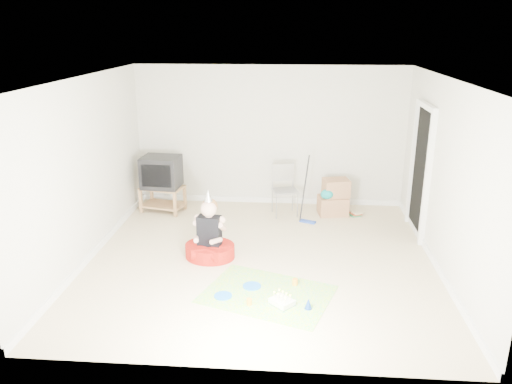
# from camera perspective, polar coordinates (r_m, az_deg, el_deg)

# --- Properties ---
(ground) EXTENTS (5.00, 5.00, 0.00)m
(ground) POSITION_cam_1_polar(r_m,az_deg,el_deg) (7.39, 0.54, -7.64)
(ground) COLOR beige
(ground) RESTS_ON ground
(doorway_recess) EXTENTS (0.02, 0.90, 2.05)m
(doorway_recess) POSITION_cam_1_polar(r_m,az_deg,el_deg) (8.39, 18.32, 2.10)
(doorway_recess) COLOR black
(doorway_recess) RESTS_ON ground
(tv_stand) EXTENTS (0.83, 0.62, 0.47)m
(tv_stand) POSITION_cam_1_polar(r_m,az_deg,el_deg) (9.31, -10.60, -0.53)
(tv_stand) COLOR #A07348
(tv_stand) RESTS_ON ground
(crt_tv) EXTENTS (0.70, 0.59, 0.57)m
(crt_tv) POSITION_cam_1_polar(r_m,az_deg,el_deg) (9.17, -10.77, 2.28)
(crt_tv) COLOR black
(crt_tv) RESTS_ON tv_stand
(folding_chair) EXTENTS (0.51, 0.50, 0.94)m
(folding_chair) POSITION_cam_1_polar(r_m,az_deg,el_deg) (8.92, 3.33, 0.14)
(folding_chair) COLOR #95959B
(folding_chair) RESTS_ON ground
(cardboard_boxes) EXTENTS (0.58, 0.49, 0.65)m
(cardboard_boxes) POSITION_cam_1_polar(r_m,az_deg,el_deg) (9.09, 8.88, -0.65)
(cardboard_boxes) COLOR #A2714E
(cardboard_boxes) RESTS_ON ground
(floor_mop) EXTENTS (0.30, 0.36, 1.13)m
(floor_mop) POSITION_cam_1_polar(r_m,az_deg,el_deg) (8.66, 5.98, -1.86)
(floor_mop) COLOR #2141A9
(floor_mop) RESTS_ON ground
(book_pile) EXTENTS (0.25, 0.28, 0.08)m
(book_pile) POSITION_cam_1_polar(r_m,az_deg,el_deg) (9.20, 11.24, -2.37)
(book_pile) COLOR #246D41
(book_pile) RESTS_ON ground
(seated_woman) EXTENTS (0.84, 0.84, 1.06)m
(seated_woman) POSITION_cam_1_polar(r_m,az_deg,el_deg) (7.38, -5.31, -5.79)
(seated_woman) COLOR #A7180F
(seated_woman) RESTS_ON ground
(party_mat) EXTENTS (1.85, 1.59, 0.01)m
(party_mat) POSITION_cam_1_polar(r_m,az_deg,el_deg) (6.49, 1.28, -11.58)
(party_mat) COLOR #E53086
(party_mat) RESTS_ON ground
(birthday_cake) EXTENTS (0.34, 0.34, 0.14)m
(birthday_cake) POSITION_cam_1_polar(r_m,az_deg,el_deg) (6.25, 2.98, -12.45)
(birthday_cake) COLOR white
(birthday_cake) RESTS_ON party_mat
(blue_plate_near) EXTENTS (0.31, 0.31, 0.01)m
(blue_plate_near) POSITION_cam_1_polar(r_m,az_deg,el_deg) (6.64, -0.47, -10.70)
(blue_plate_near) COLOR blue
(blue_plate_near) RESTS_ON party_mat
(blue_plate_far) EXTENTS (0.25, 0.25, 0.01)m
(blue_plate_far) POSITION_cam_1_polar(r_m,az_deg,el_deg) (6.44, -3.79, -11.75)
(blue_plate_far) COLOR blue
(blue_plate_far) RESTS_ON party_mat
(orange_cup_near) EXTENTS (0.10, 0.10, 0.08)m
(orange_cup_near) POSITION_cam_1_polar(r_m,az_deg,el_deg) (6.69, 4.50, -10.20)
(orange_cup_near) COLOR orange
(orange_cup_near) RESTS_ON party_mat
(orange_cup_far) EXTENTS (0.09, 0.09, 0.08)m
(orange_cup_far) POSITION_cam_1_polar(r_m,az_deg,el_deg) (6.24, -0.78, -12.43)
(orange_cup_far) COLOR orange
(orange_cup_far) RESTS_ON party_mat
(blue_party_hat) EXTENTS (0.13, 0.13, 0.14)m
(blue_party_hat) POSITION_cam_1_polar(r_m,az_deg,el_deg) (6.18, 6.01, -12.56)
(blue_party_hat) COLOR blue
(blue_party_hat) RESTS_ON party_mat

